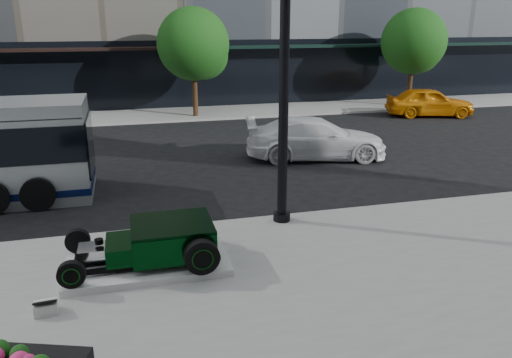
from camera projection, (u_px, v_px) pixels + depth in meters
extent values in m
plane|color=black|center=(223.00, 198.00, 15.14)|extent=(120.00, 120.00, 0.00)
cube|color=gray|center=(176.00, 114.00, 28.01)|extent=(70.00, 4.00, 0.12)
cube|color=black|center=(371.00, 70.00, 32.56)|extent=(24.00, 0.50, 4.00)
cube|color=black|center=(377.00, 45.00, 31.52)|extent=(24.00, 1.60, 0.15)
cylinder|color=black|center=(195.00, 92.00, 26.91)|extent=(0.28, 0.28, 2.60)
sphere|color=#133E11|center=(193.00, 44.00, 26.15)|extent=(3.80, 3.80, 3.80)
sphere|color=#133E11|center=(204.00, 55.00, 26.75)|extent=(2.60, 2.60, 2.60)
cylinder|color=black|center=(410.00, 84.00, 30.04)|extent=(0.28, 0.28, 2.60)
sphere|color=#133E11|center=(414.00, 41.00, 29.27)|extent=(3.80, 3.80, 3.80)
sphere|color=#133E11|center=(419.00, 51.00, 29.87)|extent=(2.60, 2.60, 2.60)
cube|color=silver|center=(148.00, 263.00, 10.69)|extent=(3.40, 1.80, 0.15)
cube|color=black|center=(148.00, 265.00, 10.22)|extent=(3.00, 0.08, 0.10)
cube|color=black|center=(146.00, 247.00, 11.05)|extent=(3.00, 0.08, 0.10)
cube|color=black|center=(172.00, 238.00, 10.66)|extent=(1.70, 1.45, 0.62)
cube|color=black|center=(172.00, 224.00, 10.56)|extent=(1.70, 1.45, 0.06)
cube|color=black|center=(120.00, 249.00, 10.43)|extent=(0.55, 1.05, 0.38)
cube|color=silver|center=(93.00, 254.00, 10.31)|extent=(0.55, 0.55, 0.34)
cylinder|color=black|center=(99.00, 241.00, 10.27)|extent=(0.18, 0.18, 0.10)
cylinder|color=black|center=(75.00, 261.00, 10.27)|extent=(0.06, 1.55, 0.06)
cylinder|color=black|center=(202.00, 257.00, 10.02)|extent=(0.72, 0.24, 0.72)
cylinder|color=black|center=(203.00, 259.00, 9.91)|extent=(0.37, 0.02, 0.37)
torus|color=#0A380C|center=(203.00, 260.00, 9.90)|extent=(0.44, 0.02, 0.44)
cylinder|color=black|center=(191.00, 224.00, 11.59)|extent=(0.72, 0.24, 0.72)
cylinder|color=black|center=(190.00, 222.00, 11.70)|extent=(0.37, 0.02, 0.37)
torus|color=#0A380C|center=(190.00, 222.00, 11.72)|extent=(0.44, 0.02, 0.44)
cylinder|color=black|center=(71.00, 274.00, 9.51)|extent=(0.54, 0.16, 0.54)
cylinder|color=black|center=(71.00, 276.00, 9.44)|extent=(0.28, 0.02, 0.28)
torus|color=#0A380C|center=(71.00, 277.00, 9.42)|extent=(0.34, 0.02, 0.34)
cylinder|color=black|center=(78.00, 241.00, 10.95)|extent=(0.54, 0.16, 0.54)
cylinder|color=black|center=(78.00, 239.00, 11.03)|extent=(0.28, 0.02, 0.28)
torus|color=#0A380C|center=(78.00, 239.00, 11.04)|extent=(0.34, 0.02, 0.34)
cube|color=silver|center=(46.00, 308.00, 8.97)|extent=(0.43, 0.33, 0.22)
cube|color=black|center=(45.00, 302.00, 8.93)|extent=(0.42, 0.32, 0.15)
cylinder|color=black|center=(284.00, 64.00, 11.92)|extent=(0.24, 0.24, 8.09)
cylinder|color=black|center=(282.00, 217.00, 13.13)|extent=(0.44, 0.44, 0.20)
sphere|color=#133E11|center=(23.00, 356.00, 7.09)|extent=(0.25, 0.25, 0.25)
sphere|color=#F12A79|center=(44.00, 353.00, 7.16)|extent=(0.25, 0.25, 0.25)
sphere|color=#133E11|center=(63.00, 350.00, 7.22)|extent=(0.25, 0.25, 0.25)
cube|color=black|center=(90.00, 144.00, 15.24)|extent=(0.06, 2.30, 1.70)
cylinder|color=black|center=(11.00, 171.00, 16.13)|extent=(0.96, 0.28, 0.96)
cylinder|color=black|center=(38.00, 194.00, 14.03)|extent=(0.96, 0.28, 0.96)
cylinder|color=black|center=(50.00, 169.00, 16.42)|extent=(0.96, 0.28, 0.96)
imported|color=white|center=(316.00, 138.00, 19.25)|extent=(5.72, 3.20, 1.57)
imported|color=orange|center=(430.00, 102.00, 27.59)|extent=(4.97, 3.02, 1.58)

